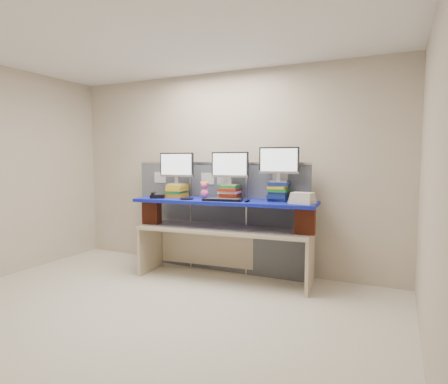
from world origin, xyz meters
The scene contains 18 objects.
room centered at (0.00, 0.00, 1.40)m, with size 5.00×4.00×2.80m.
cubicle_partition centered at (0.00, 1.78, 0.77)m, with size 2.60×0.06×1.53m.
desk centered at (0.25, 1.44, 0.55)m, with size 2.29×0.84×0.68m.
brick_pier_left centered at (-0.78, 1.30, 0.84)m, with size 0.24×0.13×0.32m, color maroon.
brick_pier_right centered at (1.29, 1.48, 0.84)m, with size 0.24×0.13×0.32m, color maroon.
blue_board centered at (0.25, 1.44, 1.03)m, with size 2.36×0.59×0.04m, color navy.
book_stack_left centered at (-0.50, 1.49, 1.13)m, with size 0.27×0.32×0.17m.
book_stack_center centered at (0.28, 1.56, 1.14)m, with size 0.29×0.33×0.18m.
book_stack_right centered at (0.92, 1.61, 1.17)m, with size 0.29×0.33×0.24m.
monitor_left centered at (-0.50, 1.50, 1.47)m, with size 0.50×0.16×0.43m.
monitor_center centered at (0.28, 1.56, 1.48)m, with size 0.50×0.16×0.43m.
monitor_right centered at (0.92, 1.62, 1.53)m, with size 0.50×0.16×0.43m.
keyboard centered at (0.29, 1.31, 1.06)m, with size 0.52×0.25×0.03m.
mouse centered at (0.61, 1.34, 1.07)m, with size 0.06×0.11×0.03m, color black.
desk_phone centered at (-0.66, 1.25, 1.08)m, with size 0.24×0.24×0.08m.
headset centered at (-0.21, 1.28, 1.06)m, with size 0.18×0.18×0.02m, color black.
plush_toy centered at (-0.08, 1.52, 1.16)m, with size 0.13×0.10×0.22m.
binder_stack centered at (1.26, 1.45, 1.11)m, with size 0.30×0.25×0.13m.
Camera 1 is at (2.28, -2.89, 1.57)m, focal length 30.00 mm.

